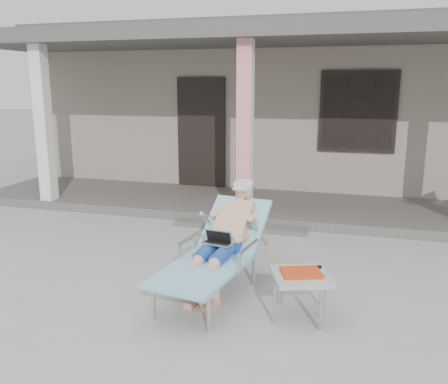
% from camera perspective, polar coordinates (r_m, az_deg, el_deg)
% --- Properties ---
extents(ground, '(60.00, 60.00, 0.00)m').
position_cam_1_polar(ground, '(5.47, -2.91, -10.01)').
color(ground, '#9E9E99').
rests_on(ground, ground).
extents(house, '(10.40, 5.40, 3.30)m').
position_cam_1_polar(house, '(11.39, 7.72, 10.46)').
color(house, gray).
rests_on(house, ground).
extents(porch_deck, '(10.00, 2.00, 0.15)m').
position_cam_1_polar(porch_deck, '(8.20, 3.83, -1.63)').
color(porch_deck, '#605B56').
rests_on(porch_deck, ground).
extents(porch_overhang, '(10.00, 2.30, 2.85)m').
position_cam_1_polar(porch_overhang, '(7.91, 4.05, 17.66)').
color(porch_overhang, silver).
rests_on(porch_overhang, porch_deck).
extents(porch_step, '(2.00, 0.30, 0.07)m').
position_cam_1_polar(porch_step, '(7.13, 1.87, -4.16)').
color(porch_step, '#605B56').
rests_on(porch_step, ground).
extents(lounger, '(0.91, 1.82, 1.15)m').
position_cam_1_polar(lounger, '(4.88, -0.46, -4.02)').
color(lounger, '#B7B7BC').
rests_on(lounger, ground).
extents(side_table, '(0.65, 0.65, 0.46)m').
position_cam_1_polar(side_table, '(4.47, 9.25, -10.20)').
color(side_table, '#A5A5A0').
rests_on(side_table, ground).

